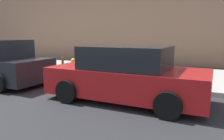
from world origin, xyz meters
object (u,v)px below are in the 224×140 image
suitcase_silver_4 (101,68)px  parked_car_red_0 (127,75)px  suitcase_olive_1 (133,73)px  suitcase_navy_2 (123,71)px  suitcase_maroon_3 (113,68)px  bollard_post (63,66)px  fire_hydrant (73,66)px  suitcase_red_0 (145,71)px  suitcase_black_5 (92,69)px

suitcase_silver_4 → parked_car_red_0: (-1.93, 2.13, 0.21)m
suitcase_olive_1 → suitcase_silver_4: 1.38m
suitcase_navy_2 → parked_car_red_0: bearing=114.0°
suitcase_maroon_3 → bollard_post: 2.37m
suitcase_navy_2 → fire_hydrant: bearing=1.7°
suitcase_olive_1 → suitcase_maroon_3: bearing=-8.3°
suitcase_maroon_3 → fire_hydrant: suitcase_maroon_3 is taller
suitcase_maroon_3 → suitcase_red_0: bearing=176.0°
suitcase_olive_1 → fire_hydrant: 2.80m
suitcase_maroon_3 → suitcase_olive_1: bearing=171.7°
suitcase_silver_4 → fire_hydrant: bearing=-2.9°
suitcase_red_0 → suitcase_black_5: size_ratio=1.46×
suitcase_navy_2 → bollard_post: (2.81, 0.22, 0.08)m
suitcase_red_0 → suitcase_black_5: bearing=-1.0°
suitcase_silver_4 → fire_hydrant: (1.42, -0.07, -0.01)m
suitcase_navy_2 → parked_car_red_0: parked_car_red_0 is taller
suitcase_red_0 → fire_hydrant: (3.28, -0.02, 0.00)m
suitcase_navy_2 → bollard_post: size_ratio=0.87×
fire_hydrant → suitcase_maroon_3: bearing=-177.8°
suitcase_navy_2 → suitcase_maroon_3: size_ratio=0.61×
suitcase_olive_1 → suitcase_navy_2: (0.46, -0.13, 0.02)m
fire_hydrant → parked_car_red_0: (-3.36, 2.21, 0.22)m
suitcase_red_0 → suitcase_silver_4: suitcase_silver_4 is taller
suitcase_maroon_3 → parked_car_red_0: size_ratio=0.24×
suitcase_navy_2 → suitcase_olive_1: bearing=164.5°
suitcase_black_5 → fire_hydrant: size_ratio=0.95×
suitcase_maroon_3 → suitcase_black_5: size_ratio=1.56×
suitcase_black_5 → parked_car_red_0: 3.31m
suitcase_red_0 → suitcase_navy_2: (0.93, -0.09, -0.08)m
suitcase_red_0 → bollard_post: (3.74, 0.13, -0.00)m
fire_hydrant → suitcase_navy_2: bearing=-178.3°
fire_hydrant → bollard_post: (0.46, 0.15, -0.00)m
suitcase_olive_1 → parked_car_red_0: bearing=104.5°
parked_car_red_0 → fire_hydrant: bearing=-33.3°
suitcase_red_0 → fire_hydrant: size_ratio=1.39×
suitcase_navy_2 → fire_hydrant: 2.35m
suitcase_olive_1 → fire_hydrant: suitcase_olive_1 is taller
suitcase_maroon_3 → fire_hydrant: (1.90, 0.07, -0.02)m
suitcase_olive_1 → suitcase_maroon_3: 0.92m
suitcase_silver_4 → fire_hydrant: size_ratio=1.41×
suitcase_olive_1 → suitcase_navy_2: size_ratio=1.20×
suitcase_red_0 → suitcase_maroon_3: suitcase_maroon_3 is taller
suitcase_silver_4 → bollard_post: size_ratio=1.36×
fire_hydrant → suitcase_black_5: bearing=-178.9°
suitcase_olive_1 → bollard_post: bearing=1.6°
suitcase_olive_1 → suitcase_maroon_3: (0.90, -0.13, 0.12)m
suitcase_maroon_3 → fire_hydrant: size_ratio=1.49×
suitcase_maroon_3 → parked_car_red_0: parked_car_red_0 is taller
suitcase_silver_4 → suitcase_black_5: suitcase_silver_4 is taller
suitcase_maroon_3 → suitcase_black_5: 0.99m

